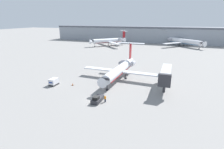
% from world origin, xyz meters
% --- Properties ---
extents(ground_plane, '(600.00, 600.00, 0.00)m').
position_xyz_m(ground_plane, '(0.00, 0.00, 0.00)').
color(ground_plane, gray).
extents(terminal_building, '(180.00, 16.80, 13.09)m').
position_xyz_m(terminal_building, '(0.00, 120.00, 6.57)').
color(terminal_building, '#8C939E').
rests_on(terminal_building, ground).
extents(airplane_main, '(26.34, 27.15, 10.66)m').
position_xyz_m(airplane_main, '(0.61, 18.04, 3.40)').
color(airplane_main, silver).
rests_on(airplane_main, ground).
extents(pushback_tug, '(1.88, 4.28, 1.71)m').
position_xyz_m(pushback_tug, '(0.47, -0.09, 0.62)').
color(pushback_tug, '#2D2D33').
rests_on(pushback_tug, ground).
extents(luggage_cart, '(1.86, 2.84, 2.07)m').
position_xyz_m(luggage_cart, '(-16.73, 5.70, 1.04)').
color(luggage_cart, '#232326').
rests_on(luggage_cart, ground).
extents(worker_near_tug, '(0.40, 0.24, 1.75)m').
position_xyz_m(worker_near_tug, '(2.35, 0.29, 0.92)').
color(worker_near_tug, '#232838').
rests_on(worker_near_tug, ground).
extents(traffic_cone_left, '(0.63, 0.63, 0.63)m').
position_xyz_m(traffic_cone_left, '(-11.21, 7.38, 0.30)').
color(traffic_cone_left, black).
rests_on(traffic_cone_left, ground).
extents(airplane_parked_far_left, '(25.36, 25.24, 10.55)m').
position_xyz_m(airplane_parked_far_left, '(-29.52, 87.98, 3.80)').
color(airplane_parked_far_left, silver).
rests_on(airplane_parked_far_left, ground).
extents(airplane_parked_far_right, '(29.36, 28.59, 10.60)m').
position_xyz_m(airplane_parked_far_right, '(22.80, 103.67, 3.67)').
color(airplane_parked_far_right, white).
rests_on(airplane_parked_far_right, ground).
extents(jet_bridge, '(3.20, 13.38, 6.19)m').
position_xyz_m(jet_bridge, '(15.44, 13.97, 4.45)').
color(jet_bridge, '#2D2D33').
rests_on(jet_bridge, ground).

